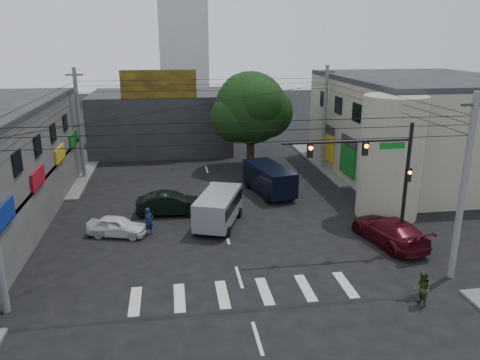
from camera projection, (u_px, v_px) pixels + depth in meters
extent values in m
plane|color=black|center=(231.00, 251.00, 26.20)|extent=(160.00, 160.00, 0.00)
cube|color=#514F4C|center=(389.00, 159.00, 45.75)|extent=(16.00, 16.00, 0.15)
cube|color=gray|center=(420.00, 129.00, 39.87)|extent=(14.00, 18.00, 8.00)
cylinder|color=gray|center=(390.00, 157.00, 30.37)|extent=(4.00, 4.00, 8.00)
cube|color=#232326|center=(161.00, 121.00, 49.34)|extent=(14.00, 10.00, 6.00)
cube|color=olive|center=(159.00, 84.00, 43.44)|extent=(7.00, 0.30, 2.60)
cylinder|color=black|center=(250.00, 144.00, 42.20)|extent=(0.70, 0.70, 4.40)
sphere|color=black|center=(251.00, 108.00, 41.23)|extent=(6.40, 6.40, 6.40)
cylinder|color=black|center=(405.00, 188.00, 25.55)|extent=(0.20, 0.20, 7.20)
cylinder|color=black|center=(348.00, 142.00, 24.26)|extent=(7.00, 0.14, 0.14)
cube|color=black|center=(365.00, 148.00, 24.52)|extent=(0.28, 0.22, 0.75)
cube|color=black|center=(310.00, 150.00, 24.09)|extent=(0.28, 0.22, 0.75)
sphere|color=orange|center=(367.00, 146.00, 24.34)|extent=(0.20, 0.20, 0.20)
sphere|color=orange|center=(311.00, 148.00, 23.92)|extent=(0.20, 0.20, 0.20)
cube|color=#0E6319|center=(392.00, 146.00, 24.70)|extent=(1.40, 0.06, 0.35)
cylinder|color=#59595B|center=(463.00, 189.00, 22.09)|extent=(0.32, 0.32, 9.20)
cylinder|color=#59595B|center=(79.00, 124.00, 38.49)|extent=(0.32, 0.32, 9.20)
cylinder|color=#59595B|center=(325.00, 118.00, 41.47)|extent=(0.32, 0.32, 9.20)
imported|color=black|center=(171.00, 204.00, 31.46)|extent=(2.07, 4.74, 1.51)
imported|color=silver|center=(117.00, 226.00, 28.09)|extent=(3.37, 4.37, 1.23)
imported|color=#450912|center=(389.00, 230.00, 27.03)|extent=(4.32, 6.27, 1.57)
imported|color=#111E3C|center=(149.00, 221.00, 28.13)|extent=(1.03, 1.03, 1.73)
imported|color=#2A381A|center=(422.00, 289.00, 20.64)|extent=(0.82, 0.64, 1.67)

